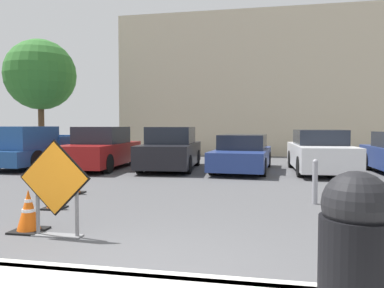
{
  "coord_description": "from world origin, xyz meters",
  "views": [
    {
      "loc": [
        1.3,
        -3.56,
        1.63
      ],
      "look_at": [
        -1.68,
        11.74,
        0.87
      ],
      "focal_mm": 35.0,
      "sensor_mm": 36.0,
      "label": 1
    }
  ],
  "objects_px": {
    "traffic_cone_nearest": "(29,211)",
    "road_closed_sign": "(55,186)",
    "pickup_truck": "(37,149)",
    "traffic_cone_third": "(73,178)",
    "bollard_nearest": "(315,180)",
    "parked_car_second": "(171,150)",
    "parked_car_third": "(243,154)",
    "parked_car_nearest": "(101,149)",
    "parked_car_fourth": "(320,152)",
    "traffic_cone_second": "(54,193)",
    "trash_bin": "(356,244)"
  },
  "relations": [
    {
      "from": "traffic_cone_third",
      "to": "pickup_truck",
      "type": "xyz_separation_m",
      "value": [
        -4.34,
        5.11,
        0.36
      ]
    },
    {
      "from": "traffic_cone_third",
      "to": "trash_bin",
      "type": "xyz_separation_m",
      "value": [
        5.23,
        -5.19,
        0.35
      ]
    },
    {
      "from": "traffic_cone_second",
      "to": "traffic_cone_third",
      "type": "distance_m",
      "value": 1.65
    },
    {
      "from": "traffic_cone_third",
      "to": "pickup_truck",
      "type": "bearing_deg",
      "value": 130.35
    },
    {
      "from": "parked_car_third",
      "to": "traffic_cone_third",
      "type": "bearing_deg",
      "value": 58.95
    },
    {
      "from": "parked_car_third",
      "to": "parked_car_fourth",
      "type": "distance_m",
      "value": 2.69
    },
    {
      "from": "traffic_cone_second",
      "to": "parked_car_nearest",
      "type": "bearing_deg",
      "value": 107.29
    },
    {
      "from": "parked_car_second",
      "to": "trash_bin",
      "type": "height_order",
      "value": "parked_car_second"
    },
    {
      "from": "traffic_cone_second",
      "to": "road_closed_sign",
      "type": "bearing_deg",
      "value": -58.14
    },
    {
      "from": "bollard_nearest",
      "to": "pickup_truck",
      "type": "bearing_deg",
      "value": 152.1
    },
    {
      "from": "pickup_truck",
      "to": "parked_car_second",
      "type": "xyz_separation_m",
      "value": [
        5.39,
        0.32,
        0.0
      ]
    },
    {
      "from": "parked_car_third",
      "to": "bollard_nearest",
      "type": "relative_size",
      "value": 4.88
    },
    {
      "from": "traffic_cone_nearest",
      "to": "pickup_truck",
      "type": "xyz_separation_m",
      "value": [
        -5.3,
        8.21,
        0.41
      ]
    },
    {
      "from": "traffic_cone_second",
      "to": "parked_car_fourth",
      "type": "distance_m",
      "value": 9.26
    },
    {
      "from": "pickup_truck",
      "to": "trash_bin",
      "type": "height_order",
      "value": "pickup_truck"
    },
    {
      "from": "parked_car_fourth",
      "to": "pickup_truck",
      "type": "bearing_deg",
      "value": 0.02
    },
    {
      "from": "parked_car_nearest",
      "to": "bollard_nearest",
      "type": "height_order",
      "value": "parked_car_nearest"
    },
    {
      "from": "trash_bin",
      "to": "bollard_nearest",
      "type": "height_order",
      "value": "trash_bin"
    },
    {
      "from": "traffic_cone_nearest",
      "to": "parked_car_fourth",
      "type": "relative_size",
      "value": 0.14
    },
    {
      "from": "traffic_cone_nearest",
      "to": "parked_car_second",
      "type": "xyz_separation_m",
      "value": [
        0.09,
        8.53,
        0.41
      ]
    },
    {
      "from": "parked_car_second",
      "to": "traffic_cone_nearest",
      "type": "bearing_deg",
      "value": 85.45
    },
    {
      "from": "pickup_truck",
      "to": "trash_bin",
      "type": "relative_size",
      "value": 4.71
    },
    {
      "from": "parked_car_second",
      "to": "parked_car_third",
      "type": "xyz_separation_m",
      "value": [
        2.69,
        0.0,
        -0.12
      ]
    },
    {
      "from": "road_closed_sign",
      "to": "traffic_cone_third",
      "type": "distance_m",
      "value": 3.66
    },
    {
      "from": "trash_bin",
      "to": "bollard_nearest",
      "type": "bearing_deg",
      "value": 86.15
    },
    {
      "from": "parked_car_nearest",
      "to": "parked_car_third",
      "type": "relative_size",
      "value": 1.02
    },
    {
      "from": "bollard_nearest",
      "to": "parked_car_nearest",
      "type": "bearing_deg",
      "value": 143.55
    },
    {
      "from": "traffic_cone_nearest",
      "to": "parked_car_third",
      "type": "relative_size",
      "value": 0.14
    },
    {
      "from": "road_closed_sign",
      "to": "parked_car_second",
      "type": "xyz_separation_m",
      "value": [
        -0.48,
        8.72,
        -0.03
      ]
    },
    {
      "from": "road_closed_sign",
      "to": "traffic_cone_nearest",
      "type": "distance_m",
      "value": 0.75
    },
    {
      "from": "traffic_cone_third",
      "to": "bollard_nearest",
      "type": "height_order",
      "value": "bollard_nearest"
    },
    {
      "from": "road_closed_sign",
      "to": "traffic_cone_third",
      "type": "xyz_separation_m",
      "value": [
        -1.54,
        3.29,
        -0.39
      ]
    },
    {
      "from": "parked_car_third",
      "to": "parked_car_second",
      "type": "bearing_deg",
      "value": 3.6
    },
    {
      "from": "parked_car_second",
      "to": "trash_bin",
      "type": "distance_m",
      "value": 11.41
    },
    {
      "from": "traffic_cone_nearest",
      "to": "traffic_cone_third",
      "type": "xyz_separation_m",
      "value": [
        -0.96,
        3.11,
        0.05
      ]
    },
    {
      "from": "parked_car_nearest",
      "to": "parked_car_fourth",
      "type": "height_order",
      "value": "parked_car_nearest"
    },
    {
      "from": "parked_car_fourth",
      "to": "trash_bin",
      "type": "bearing_deg",
      "value": 81.56
    },
    {
      "from": "traffic_cone_second",
      "to": "parked_car_second",
      "type": "xyz_separation_m",
      "value": [
        0.58,
        7.01,
        0.41
      ]
    },
    {
      "from": "traffic_cone_nearest",
      "to": "road_closed_sign",
      "type": "bearing_deg",
      "value": -18.23
    },
    {
      "from": "road_closed_sign",
      "to": "traffic_cone_second",
      "type": "xyz_separation_m",
      "value": [
        -1.06,
        1.71,
        -0.44
      ]
    },
    {
      "from": "traffic_cone_nearest",
      "to": "parked_car_second",
      "type": "bearing_deg",
      "value": 89.38
    },
    {
      "from": "traffic_cone_second",
      "to": "parked_car_fourth",
      "type": "xyz_separation_m",
      "value": [
        5.96,
        7.07,
        0.38
      ]
    },
    {
      "from": "traffic_cone_third",
      "to": "bollard_nearest",
      "type": "relative_size",
      "value": 0.8
    },
    {
      "from": "road_closed_sign",
      "to": "traffic_cone_nearest",
      "type": "xyz_separation_m",
      "value": [
        -0.57,
        0.19,
        -0.44
      ]
    },
    {
      "from": "parked_car_second",
      "to": "parked_car_third",
      "type": "distance_m",
      "value": 2.69
    },
    {
      "from": "pickup_truck",
      "to": "parked_car_nearest",
      "type": "relative_size",
      "value": 1.16
    },
    {
      "from": "road_closed_sign",
      "to": "bollard_nearest",
      "type": "relative_size",
      "value": 1.52
    },
    {
      "from": "parked_car_third",
      "to": "trash_bin",
      "type": "relative_size",
      "value": 3.99
    },
    {
      "from": "traffic_cone_nearest",
      "to": "pickup_truck",
      "type": "distance_m",
      "value": 9.78
    },
    {
      "from": "traffic_cone_second",
      "to": "parked_car_third",
      "type": "bearing_deg",
      "value": 64.94
    }
  ]
}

